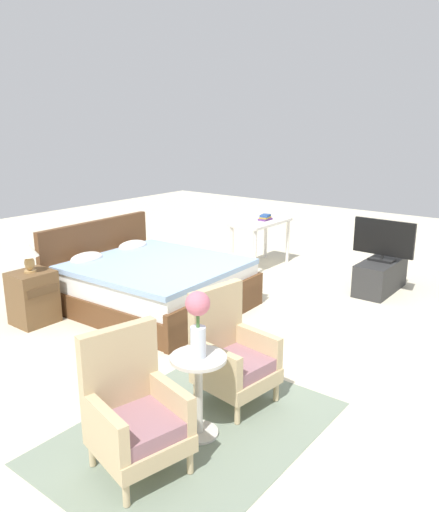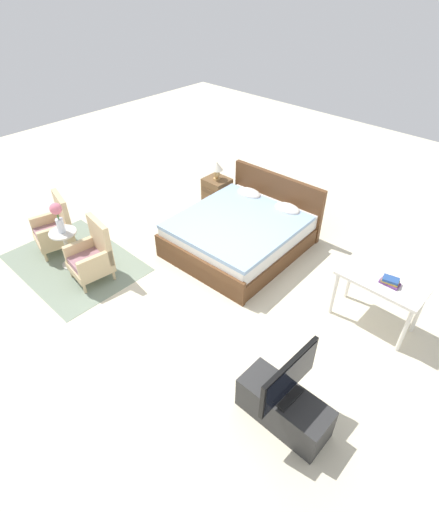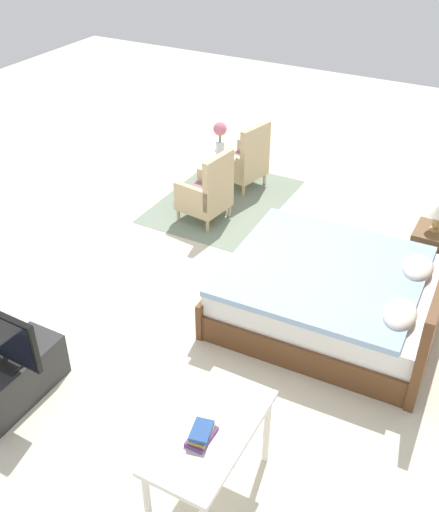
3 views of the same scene
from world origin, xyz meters
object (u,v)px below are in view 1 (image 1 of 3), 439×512
object	(u,v)px
table_lamp	(28,253)
tv_flatscreen	(384,240)
vanity_desk	(261,228)
side_table	(199,386)
flower_vase	(198,317)
book_stack	(265,217)
armchair_by_window_left	(134,414)
nightstand	(33,297)
armchair_by_window_right	(231,356)
tv_stand	(380,276)
bed	(150,283)

from	to	relation	value
table_lamp	tv_flatscreen	distance (m)	4.38
vanity_desk	side_table	bearing A→B (deg)	-152.37
flower_vase	table_lamp	bearing A→B (deg)	80.66
side_table	book_stack	xyz separation A→B (m)	(4.04, 2.05, 0.38)
armchair_by_window_left	flower_vase	xyz separation A→B (m)	(0.51, -0.11, 0.53)
flower_vase	book_stack	world-z (taller)	flower_vase
side_table	nightstand	world-z (taller)	side_table
book_stack	table_lamp	bearing A→B (deg)	167.97
armchair_by_window_right	flower_vase	distance (m)	0.76
armchair_by_window_right	book_stack	world-z (taller)	armchair_by_window_right
armchair_by_window_right	nightstand	size ratio (longest dim) A/B	1.54
vanity_desk	tv_flatscreen	bearing A→B (deg)	-90.57
flower_vase	armchair_by_window_left	bearing A→B (deg)	167.86
flower_vase	table_lamp	size ratio (longest dim) A/B	1.45
armchair_by_window_left	table_lamp	bearing A→B (deg)	70.13
armchair_by_window_left	side_table	size ratio (longest dim) A/B	1.49
book_stack	side_table	bearing A→B (deg)	-153.08
side_table	table_lamp	bearing A→B (deg)	80.66
flower_vase	book_stack	distance (m)	4.53
book_stack	vanity_desk	bearing A→B (deg)	171.07
armchair_by_window_left	book_stack	world-z (taller)	armchair_by_window_left
armchair_by_window_left	vanity_desk	size ratio (longest dim) A/B	0.88
armchair_by_window_right	table_lamp	world-z (taller)	same
nightstand	table_lamp	size ratio (longest dim) A/B	1.81
tv_stand	tv_flatscreen	bearing A→B (deg)	-1.72
tv_flatscreen	vanity_desk	world-z (taller)	tv_flatscreen
bed	nightstand	world-z (taller)	bed
tv_stand	tv_flatscreen	size ratio (longest dim) A/B	1.19
flower_vase	tv_flatscreen	world-z (taller)	flower_vase
bed	armchair_by_window_right	xyz separation A→B (m)	(-1.10, -2.05, 0.08)
armchair_by_window_left	table_lamp	distance (m)	2.91
armchair_by_window_left	book_stack	size ratio (longest dim) A/B	4.03
armchair_by_window_right	tv_flatscreen	size ratio (longest dim) A/B	1.14
flower_vase	book_stack	xyz separation A→B (m)	(4.04, 2.05, -0.15)
flower_vase	bed	bearing A→B (deg)	52.86
vanity_desk	armchair_by_window_left	bearing A→B (deg)	-156.33
side_table	tv_flatscreen	bearing A→B (deg)	2.06
flower_vase	nightstand	distance (m)	2.92
bed	tv_stand	size ratio (longest dim) A/B	2.20
armchair_by_window_right	vanity_desk	world-z (taller)	armchair_by_window_right
side_table	tv_stand	bearing A→B (deg)	2.06
bed	tv_flatscreen	bearing A→B (deg)	-41.33
armchair_by_window_right	book_stack	distance (m)	4.02
bed	side_table	xyz separation A→B (m)	(-1.63, -2.16, 0.09)
bed	tv_flatscreen	world-z (taller)	tv_flatscreen
armchair_by_window_left	side_table	distance (m)	0.53
bed	armchair_by_window_left	bearing A→B (deg)	-136.37
bed	flower_vase	bearing A→B (deg)	-127.14
armchair_by_window_right	flower_vase	size ratio (longest dim) A/B	1.93
vanity_desk	book_stack	xyz separation A→B (m)	(0.09, -0.01, 0.15)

